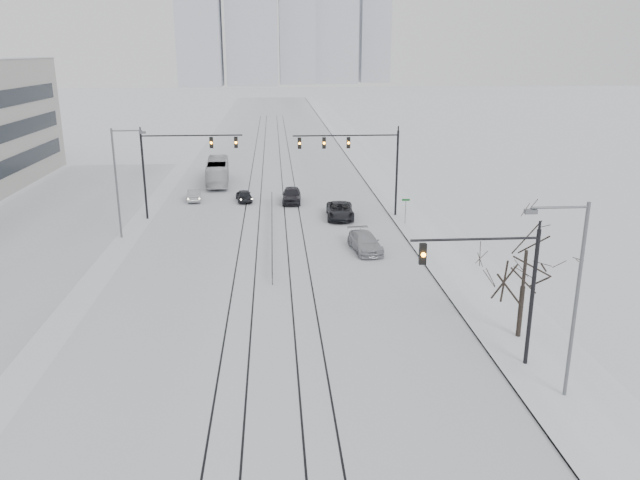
% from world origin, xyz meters
% --- Properties ---
extents(ground, '(500.00, 500.00, 0.00)m').
position_xyz_m(ground, '(0.00, 0.00, 0.00)').
color(ground, white).
rests_on(ground, ground).
extents(road, '(22.00, 260.00, 0.02)m').
position_xyz_m(road, '(0.00, 60.00, 0.01)').
color(road, silver).
rests_on(road, ground).
extents(sidewalk_east, '(5.00, 260.00, 0.16)m').
position_xyz_m(sidewalk_east, '(13.50, 60.00, 0.08)').
color(sidewalk_east, white).
rests_on(sidewalk_east, ground).
extents(curb, '(0.10, 260.00, 0.12)m').
position_xyz_m(curb, '(11.05, 60.00, 0.06)').
color(curb, gray).
rests_on(curb, ground).
extents(parking_strip, '(14.00, 60.00, 0.03)m').
position_xyz_m(parking_strip, '(-20.00, 35.00, 0.01)').
color(parking_strip, silver).
rests_on(parking_strip, ground).
extents(tram_rails, '(5.30, 180.00, 0.01)m').
position_xyz_m(tram_rails, '(-0.00, 40.00, 0.02)').
color(tram_rails, black).
rests_on(tram_rails, ground).
extents(skyline, '(96.00, 48.00, 72.00)m').
position_xyz_m(skyline, '(5.02, 273.63, 30.65)').
color(skyline, '#A9AEBA').
rests_on(skyline, ground).
extents(traffic_mast_near, '(6.10, 0.37, 7.00)m').
position_xyz_m(traffic_mast_near, '(10.79, 6.00, 4.56)').
color(traffic_mast_near, black).
rests_on(traffic_mast_near, ground).
extents(traffic_mast_ne, '(9.60, 0.37, 8.00)m').
position_xyz_m(traffic_mast_ne, '(8.15, 34.99, 5.76)').
color(traffic_mast_ne, black).
rests_on(traffic_mast_ne, ground).
extents(traffic_mast_nw, '(9.10, 0.37, 8.00)m').
position_xyz_m(traffic_mast_nw, '(-8.52, 36.00, 5.57)').
color(traffic_mast_nw, black).
rests_on(traffic_mast_nw, ground).
extents(street_light_east, '(2.73, 0.25, 9.00)m').
position_xyz_m(street_light_east, '(12.70, 3.00, 5.21)').
color(street_light_east, '#595B60').
rests_on(street_light_east, ground).
extents(street_light_west, '(2.73, 0.25, 9.00)m').
position_xyz_m(street_light_west, '(-12.20, 30.00, 5.21)').
color(street_light_west, '#595B60').
rests_on(street_light_west, ground).
extents(bare_tree, '(4.40, 4.40, 6.10)m').
position_xyz_m(bare_tree, '(13.20, 9.00, 4.49)').
color(bare_tree, black).
rests_on(bare_tree, ground).
extents(median_fence, '(0.06, 24.00, 1.00)m').
position_xyz_m(median_fence, '(0.00, 30.00, 0.53)').
color(median_fence, black).
rests_on(median_fence, ground).
extents(street_sign, '(0.70, 0.06, 2.40)m').
position_xyz_m(street_sign, '(11.80, 32.00, 1.61)').
color(street_sign, '#595B60').
rests_on(street_sign, ground).
extents(sedan_sb_inner, '(2.02, 3.84, 1.25)m').
position_xyz_m(sedan_sb_inner, '(-2.85, 42.19, 0.62)').
color(sedan_sb_inner, black).
rests_on(sedan_sb_inner, ground).
extents(sedan_sb_outer, '(1.68, 3.86, 1.24)m').
position_xyz_m(sedan_sb_outer, '(-8.00, 42.82, 0.62)').
color(sedan_sb_outer, '#999DA0').
rests_on(sedan_sb_outer, ground).
extents(sedan_nb_front, '(2.68, 5.34, 1.45)m').
position_xyz_m(sedan_nb_front, '(6.27, 34.75, 0.72)').
color(sedan_nb_front, black).
rests_on(sedan_nb_front, ground).
extents(sedan_nb_right, '(2.56, 5.05, 1.41)m').
position_xyz_m(sedan_nb_right, '(7.16, 24.78, 0.70)').
color(sedan_nb_right, '#A3A4AA').
rests_on(sedan_nb_right, ground).
extents(sedan_nb_far, '(2.08, 4.71, 1.57)m').
position_xyz_m(sedan_nb_far, '(2.00, 41.25, 0.79)').
color(sedan_nb_far, black).
rests_on(sedan_nb_far, ground).
extents(box_truck, '(2.92, 10.25, 2.82)m').
position_xyz_m(box_truck, '(-6.26, 51.36, 1.41)').
color(box_truck, silver).
rests_on(box_truck, ground).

